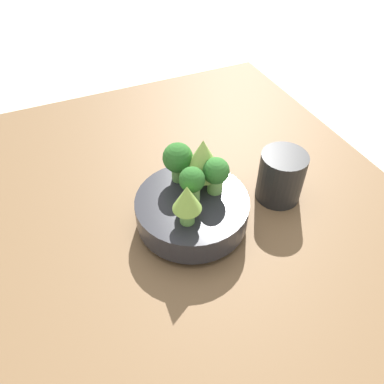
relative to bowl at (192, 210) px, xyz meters
The scene contains 9 objects.
ground_plane 0.07m from the bowl, 78.25° to the right, with size 6.00×6.00×0.00m, color beige.
table 0.06m from the bowl, 78.25° to the right, with size 1.09×0.83×0.03m.
bowl is the anchor object (origin of this frame).
broccoli_floret_front 0.08m from the bowl, 79.52° to the right, with size 0.05×0.05×0.07m.
romanesco_piece_far 0.09m from the bowl, 147.01° to the left, with size 0.05×0.05×0.08m.
broccoli_floret_right 0.10m from the bowl, ahead, with size 0.06×0.06×0.08m.
romanesco_piece_near 0.10m from the bowl, 46.46° to the right, with size 0.07×0.07×0.10m.
broccoli_floret_center 0.07m from the bowl, 59.74° to the left, with size 0.04×0.04×0.07m.
cup 0.19m from the bowl, 90.04° to the right, with size 0.09×0.09×0.10m.
Camera 1 is at (-0.43, 0.21, 0.57)m, focal length 35.00 mm.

